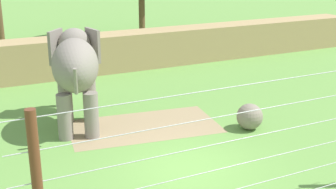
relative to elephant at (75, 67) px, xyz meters
name	(u,v)px	position (x,y,z in m)	size (l,w,h in m)	color
ground_plane	(187,169)	(1.91, -4.84, -2.23)	(120.00, 120.00, 0.00)	#609342
dirt_patch	(144,126)	(2.11, -1.13, -2.23)	(5.39, 2.96, 0.01)	#937F5B
embankment_wall	(76,56)	(1.91, 7.15, -1.25)	(36.00, 1.80, 1.96)	tan
elephant	(75,67)	(0.00, 0.00, 0.00)	(2.42, 4.43, 3.37)	gray
enrichment_ball	(250,117)	(5.43, -3.05, -1.76)	(0.95, 0.95, 0.95)	gray
cable_fence	(264,156)	(1.91, -8.27, -0.33)	(10.61, 0.19, 3.75)	brown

